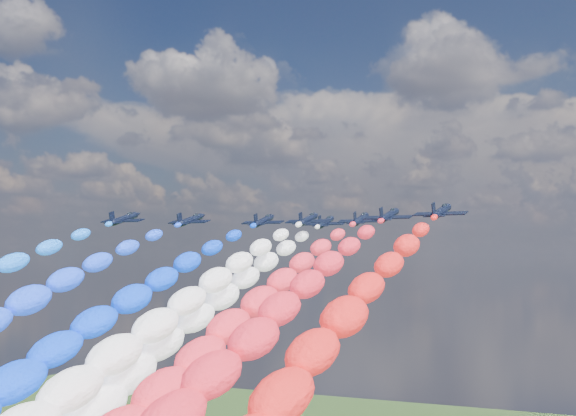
% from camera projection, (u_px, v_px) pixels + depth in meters
% --- Properties ---
extents(jet_0, '(9.62, 12.89, 5.54)m').
position_uv_depth(jet_0, '(124.00, 219.00, 161.69)').
color(jet_0, black).
extents(jet_1, '(9.29, 12.66, 5.54)m').
position_uv_depth(jet_1, '(191.00, 220.00, 167.28)').
color(jet_1, black).
extents(jet_2, '(9.83, 13.04, 5.54)m').
position_uv_depth(jet_2, '(264.00, 221.00, 170.54)').
color(jet_2, black).
extents(trail_2, '(7.30, 120.51, 47.52)m').
position_uv_depth(trail_2, '(78.00, 350.00, 113.14)').
color(trail_2, '#0836E2').
extents(jet_3, '(9.56, 12.85, 5.54)m').
position_uv_depth(jet_3, '(308.00, 219.00, 164.69)').
color(jet_3, black).
extents(trail_3, '(7.30, 120.51, 47.52)m').
position_uv_depth(trail_3, '(136.00, 355.00, 107.30)').
color(trail_3, white).
extents(jet_4, '(9.91, 13.10, 5.54)m').
position_uv_depth(jet_4, '(326.00, 222.00, 177.51)').
color(jet_4, black).
extents(trail_4, '(7.30, 120.51, 47.52)m').
position_uv_depth(trail_4, '(181.00, 344.00, 120.11)').
color(trail_4, white).
extents(jet_5, '(9.86, 13.07, 5.54)m').
position_uv_depth(jet_5, '(361.00, 219.00, 163.05)').
color(jet_5, black).
extents(trail_5, '(7.30, 120.51, 47.52)m').
position_uv_depth(trail_5, '(215.00, 357.00, 105.65)').
color(trail_5, '#F3293B').
extents(jet_6, '(9.56, 12.86, 5.54)m').
position_uv_depth(jet_6, '(389.00, 215.00, 147.49)').
color(jet_6, black).
extents(trail_6, '(7.30, 120.51, 47.52)m').
position_uv_depth(trail_6, '(235.00, 374.00, 90.10)').
color(trail_6, red).
extents(jet_7, '(9.87, 13.07, 5.54)m').
position_uv_depth(jet_7, '(441.00, 211.00, 134.32)').
color(jet_7, black).
extents(trail_7, '(7.30, 120.51, 47.52)m').
position_uv_depth(trail_7, '(300.00, 395.00, 76.92)').
color(trail_7, red).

